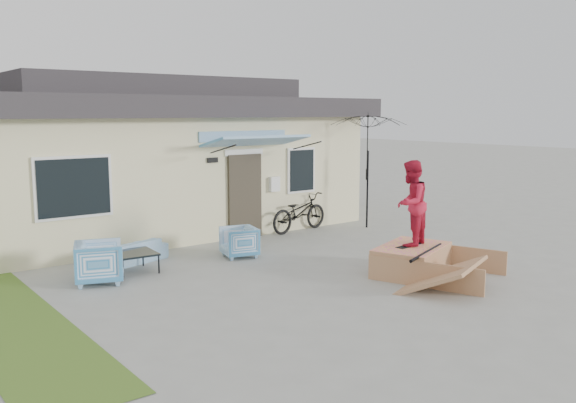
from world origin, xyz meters
TOP-DOWN VIEW (x-y plane):
  - ground at (0.00, 0.00)m, footprint 90.00×90.00m
  - grass_strip at (-5.20, 2.00)m, footprint 1.40×8.00m
  - house at (0.00, 7.99)m, footprint 10.80×8.49m
  - loveseat at (-2.31, 3.83)m, footprint 1.65×0.88m
  - armchair_left at (-3.36, 2.76)m, footprint 1.01×1.05m
  - armchair_right at (-0.21, 2.88)m, footprint 0.82×0.85m
  - coffee_table at (-2.57, 3.05)m, footprint 0.88×0.88m
  - bicycle at (2.62, 4.32)m, footprint 2.02×0.94m
  - patio_umbrella at (4.41, 3.60)m, footprint 2.56×2.48m
  - skate_ramp at (1.70, -0.33)m, footprint 2.26×2.58m
  - skateboard at (1.69, -0.28)m, footprint 0.74×0.29m
  - skater at (1.69, -0.28)m, footprint 0.98×0.87m

SIDE VIEW (x-z plane):
  - ground at x=0.00m, z-range 0.00..0.00m
  - grass_strip at x=-5.20m, z-range 0.00..0.01m
  - coffee_table at x=-2.57m, z-range 0.00..0.41m
  - skate_ramp at x=1.70m, z-range 0.00..0.54m
  - loveseat at x=-2.31m, z-range 0.00..0.62m
  - armchair_right at x=-0.21m, z-range 0.00..0.73m
  - armchair_left at x=-3.36m, z-range 0.00..0.85m
  - skateboard at x=1.69m, z-range 0.54..0.58m
  - bicycle at x=2.62m, z-range 0.00..1.24m
  - skater at x=1.69m, z-range 0.58..2.24m
  - patio_umbrella at x=4.41m, z-range 0.65..2.85m
  - house at x=0.00m, z-range -0.11..3.99m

